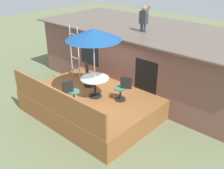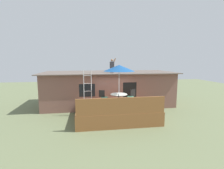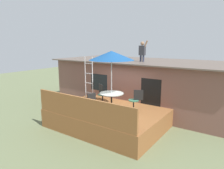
{
  "view_description": "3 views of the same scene",
  "coord_description": "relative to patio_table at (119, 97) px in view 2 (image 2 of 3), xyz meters",
  "views": [
    {
      "loc": [
        6.49,
        -6.04,
        5.47
      ],
      "look_at": [
        0.67,
        0.4,
        1.3
      ],
      "focal_mm": 42.68,
      "sensor_mm": 36.0,
      "label": 1
    },
    {
      "loc": [
        -1.75,
        -9.83,
        3.57
      ],
      "look_at": [
        -0.08,
        1.11,
        1.99
      ],
      "focal_mm": 26.46,
      "sensor_mm": 36.0,
      "label": 2
    },
    {
      "loc": [
        5.11,
        -7.04,
        3.67
      ],
      "look_at": [
        -0.26,
        0.69,
        1.75
      ],
      "focal_mm": 32.98,
      "sensor_mm": 36.0,
      "label": 3
    }
  ],
  "objects": [
    {
      "name": "ground_plane",
      "position": [
        -0.19,
        -0.01,
        -1.39
      ],
      "size": [
        40.0,
        40.0,
        0.0
      ],
      "primitive_type": "plane",
      "color": "#66704C"
    },
    {
      "name": "house",
      "position": [
        -0.19,
        3.59,
        -0.04
      ],
      "size": [
        10.5,
        4.5,
        2.68
      ],
      "color": "brown",
      "rests_on": "ground"
    },
    {
      "name": "deck",
      "position": [
        -0.19,
        -0.01,
        -0.99
      ],
      "size": [
        4.8,
        3.44,
        0.8
      ],
      "primitive_type": "cube",
      "color": "brown",
      "rests_on": "ground"
    },
    {
      "name": "deck_railing",
      "position": [
        -0.19,
        -1.68,
        -0.14
      ],
      "size": [
        4.7,
        0.08,
        0.9
      ],
      "primitive_type": "cube",
      "color": "brown",
      "rests_on": "deck"
    },
    {
      "name": "patio_table",
      "position": [
        0.0,
        0.0,
        0.0
      ],
      "size": [
        1.04,
        1.04,
        0.74
      ],
      "color": "black",
      "rests_on": "deck"
    },
    {
      "name": "patio_umbrella",
      "position": [
        -0.0,
        0.0,
        1.76
      ],
      "size": [
        1.9,
        1.9,
        2.54
      ],
      "color": "silver",
      "rests_on": "deck"
    },
    {
      "name": "step_ladder",
      "position": [
        -1.91,
        0.73,
        0.51
      ],
      "size": [
        0.52,
        0.04,
        2.2
      ],
      "color": "silver",
      "rests_on": "deck"
    },
    {
      "name": "person_figure",
      "position": [
        0.0,
        2.83,
        1.91
      ],
      "size": [
        0.47,
        0.2,
        1.11
      ],
      "color": "#33384C",
      "rests_on": "house"
    },
    {
      "name": "patio_chair_left",
      "position": [
        -0.91,
        0.49,
        -0.13
      ],
      "size": [
        0.58,
        0.44,
        0.92
      ],
      "rotation": [
        0.0,
        0.0,
        -0.5
      ],
      "color": "black",
      "rests_on": "deck"
    },
    {
      "name": "patio_chair_right",
      "position": [
        0.92,
        0.46,
        -0.13
      ],
      "size": [
        0.59,
        0.44,
        0.92
      ],
      "rotation": [
        0.0,
        0.0,
        -2.68
      ],
      "color": "black",
      "rests_on": "deck"
    },
    {
      "name": "patio_chair_near",
      "position": [
        -0.2,
        -0.93,
        -0.13
      ],
      "size": [
        0.44,
        0.62,
        0.92
      ],
      "rotation": [
        0.0,
        0.0,
        1.36
      ],
      "color": "black",
      "rests_on": "deck"
    }
  ]
}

